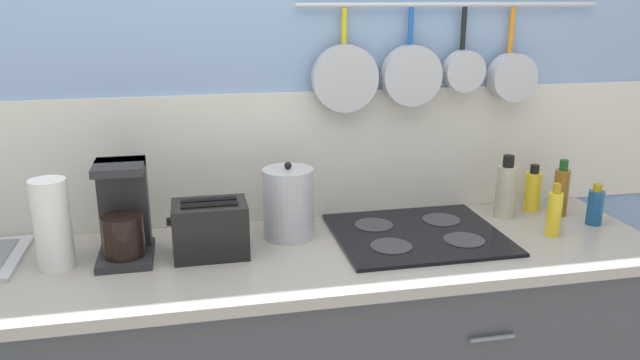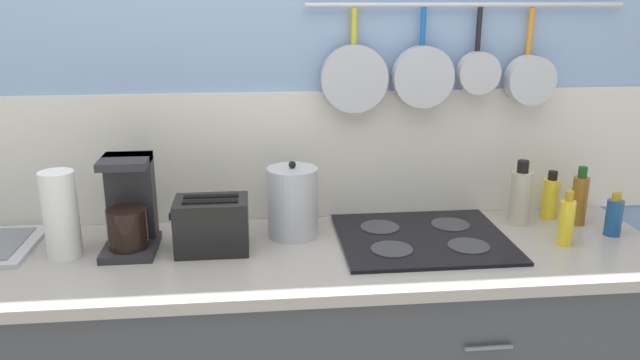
{
  "view_description": "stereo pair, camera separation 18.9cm",
  "coord_description": "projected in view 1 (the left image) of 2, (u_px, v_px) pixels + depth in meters",
  "views": [
    {
      "loc": [
        -0.2,
        -1.77,
        1.68
      ],
      "look_at": [
        0.17,
        0.0,
        1.13
      ],
      "focal_mm": 35.0,
      "sensor_mm": 36.0,
      "label": 1
    },
    {
      "loc": [
        -0.01,
        -1.8,
        1.68
      ],
      "look_at": [
        0.17,
        0.0,
        1.13
      ],
      "focal_mm": 35.0,
      "sensor_mm": 36.0,
      "label": 2
    }
  ],
  "objects": [
    {
      "name": "countertop",
      "position": [
        265.0,
        261.0,
        1.93
      ],
      "size": [
        2.55,
        0.62,
        0.03
      ],
      "color": "#A59E93",
      "rests_on": "cabinet_base"
    },
    {
      "name": "bottle_dish_soap",
      "position": [
        506.0,
        190.0,
        2.23
      ],
      "size": [
        0.07,
        0.07,
        0.23
      ],
      "color": "#BFB799",
      "rests_on": "countertop"
    },
    {
      "name": "paper_towel_roll",
      "position": [
        52.0,
        224.0,
        1.81
      ],
      "size": [
        0.1,
        0.1,
        0.27
      ],
      "color": "white",
      "rests_on": "countertop"
    },
    {
      "name": "coffee_maker",
      "position": [
        124.0,
        217.0,
        1.89
      ],
      "size": [
        0.16,
        0.21,
        0.3
      ],
      "color": "#262628",
      "rests_on": "countertop"
    },
    {
      "name": "wall_back",
      "position": [
        250.0,
        116.0,
        2.14
      ],
      "size": [
        7.2,
        0.15,
        2.6
      ],
      "color": "#84A3CC",
      "rests_on": "ground_plane"
    },
    {
      "name": "toaster",
      "position": [
        210.0,
        229.0,
        1.91
      ],
      "size": [
        0.24,
        0.15,
        0.17
      ],
      "color": "black",
      "rests_on": "countertop"
    },
    {
      "name": "bottle_cooking_wine",
      "position": [
        533.0,
        190.0,
        2.31
      ],
      "size": [
        0.06,
        0.06,
        0.17
      ],
      "color": "yellow",
      "rests_on": "countertop"
    },
    {
      "name": "bottle_olive_oil",
      "position": [
        561.0,
        191.0,
        2.25
      ],
      "size": [
        0.05,
        0.05,
        0.21
      ],
      "color": "#8C5919",
      "rests_on": "countertop"
    },
    {
      "name": "kettle",
      "position": [
        289.0,
        203.0,
        2.04
      ],
      "size": [
        0.17,
        0.17,
        0.26
      ],
      "color": "#B7BABF",
      "rests_on": "countertop"
    },
    {
      "name": "bottle_hot_sauce",
      "position": [
        554.0,
        213.0,
        2.06
      ],
      "size": [
        0.05,
        0.05,
        0.18
      ],
      "color": "yellow",
      "rests_on": "countertop"
    },
    {
      "name": "cooktop",
      "position": [
        417.0,
        234.0,
        2.08
      ],
      "size": [
        0.55,
        0.48,
        0.01
      ],
      "color": "black",
      "rests_on": "countertop"
    },
    {
      "name": "bottle_vinegar",
      "position": [
        595.0,
        206.0,
        2.17
      ],
      "size": [
        0.05,
        0.05,
        0.15
      ],
      "color": "navy",
      "rests_on": "countertop"
    }
  ]
}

